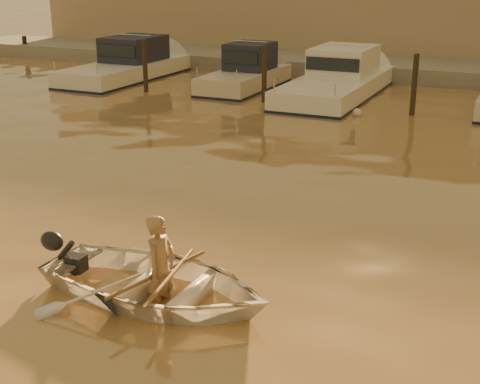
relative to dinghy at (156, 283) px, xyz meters
The scene contains 17 objects.
ground_plane 1.41m from the dinghy, 31.45° to the left, with size 160.00×160.00×0.00m, color olive.
dinghy is the anchor object (origin of this frame).
person 0.28m from the dinghy, ahead, with size 0.60×0.39×1.64m, color #9B744D.
outboard_motor 1.50m from the dinghy, behind, with size 0.90×0.40×0.70m, color black, non-canonical shape.
oar_port 0.30m from the dinghy, ahead, with size 0.06×0.06×2.10m, color olive.
oar_starboard 0.17m from the dinghy, ahead, with size 0.06×0.06×2.10m, color brown.
moored_boat_0 20.42m from the dinghy, 125.00° to the left, with size 2.52×7.91×1.75m, color white, non-canonical shape.
moored_boat_1 17.79m from the dinghy, 109.94° to the left, with size 2.00×6.04×1.75m, color beige, non-canonical shape.
moored_boat_2 16.88m from the dinghy, 97.69° to the left, with size 2.62×8.67×1.75m, color white, non-canonical shape.
piling_0 17.27m from the dinghy, 122.69° to the left, with size 0.18×0.18×2.20m, color #2D2319.
piling_1 15.16m from the dinghy, 106.56° to the left, with size 0.18×0.18×2.20m, color #2D2319.
piling_2 14.57m from the dinghy, 86.13° to the left, with size 0.18×0.18×2.20m, color #2D2319.
fender_a 18.44m from the dinghy, 129.47° to the left, with size 0.30×0.30×0.30m, color silver.
fender_b 15.69m from the dinghy, 113.35° to the left, with size 0.30×0.30×0.30m, color orange.
fender_c 13.62m from the dinghy, 92.62° to the left, with size 0.30×0.30×0.30m, color silver.
quay 22.25m from the dinghy, 86.96° to the left, with size 52.00×4.00×1.00m, color gray.
waterfront_building 27.83m from the dinghy, 87.56° to the left, with size 46.00×7.00×4.80m, color #9E8466.
Camera 1 is at (3.67, -8.32, 4.74)m, focal length 50.00 mm.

